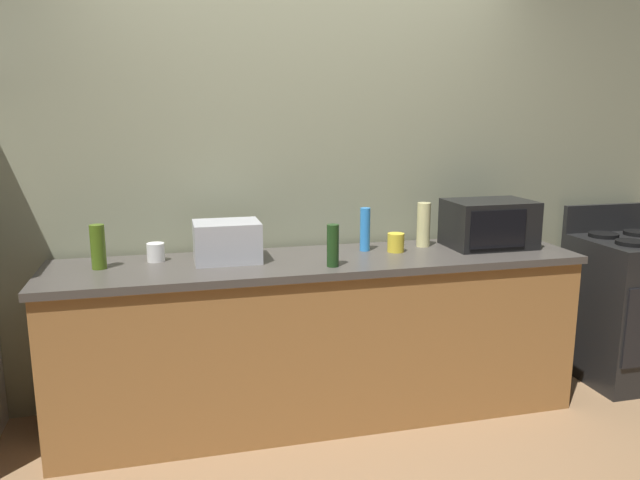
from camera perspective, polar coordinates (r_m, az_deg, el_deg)
ground_plane at (r=3.24m, az=1.84°, el=-19.09°), size 8.00×8.00×0.00m
back_wall at (r=3.58m, az=-1.63°, el=6.80°), size 6.40×0.10×2.70m
counter_run at (r=3.39m, az=0.00°, el=-9.12°), size 2.84×0.64×0.90m
stove_range at (r=4.31m, az=26.89°, el=-5.69°), size 0.60×0.61×1.08m
microwave at (r=3.65m, az=15.56°, el=1.49°), size 0.48×0.35×0.27m
toaster_oven at (r=3.21m, az=-8.73°, el=-0.14°), size 0.34×0.26×0.21m
bottle_wine at (r=3.06m, az=1.21°, el=-0.53°), size 0.06×0.06×0.22m
bottle_vinegar at (r=3.57m, az=9.69°, el=1.43°), size 0.08×0.08×0.26m
bottle_spray_cleaner at (r=3.42m, az=4.25°, el=1.00°), size 0.06×0.06×0.24m
bottle_olive_oil at (r=3.21m, az=-20.11°, el=-0.61°), size 0.07×0.07×0.22m
mug_white at (r=3.29m, az=-15.15°, el=-1.12°), size 0.09×0.09×0.10m
mug_yellow at (r=3.42m, az=7.12°, el=-0.24°), size 0.09×0.09×0.10m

